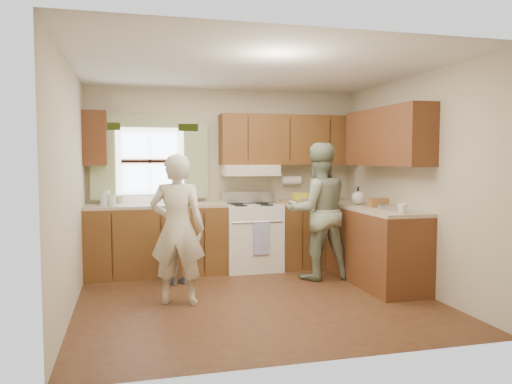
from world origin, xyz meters
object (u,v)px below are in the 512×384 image
object	(u,v)px
woman_left	(177,229)
child	(179,246)
stove	(251,236)
woman_right	(318,211)

from	to	relation	value
woman_left	child	xyz separation A→B (m)	(0.10, 0.80, -0.32)
stove	woman_left	xyz separation A→B (m)	(-1.15, -1.38, 0.33)
woman_right	child	size ratio (longest dim) A/B	1.83
stove	woman_right	distance (m)	1.08
child	woman_left	bearing A→B (deg)	63.63
woman_left	child	distance (m)	0.87
woman_left	woman_right	size ratio (longest dim) A/B	0.92
woman_left	child	size ratio (longest dim) A/B	1.69
woman_right	woman_left	bearing A→B (deg)	20.91
stove	child	xyz separation A→B (m)	(-1.05, -0.59, 0.01)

